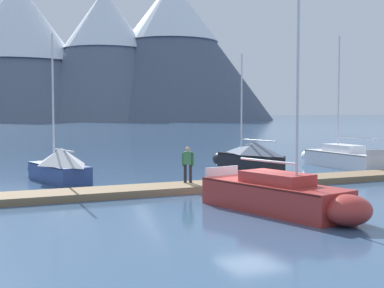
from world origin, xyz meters
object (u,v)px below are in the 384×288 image
Objects in this scene: person_on_dock at (188,162)px; sailboat_mid_dock_starboard at (247,157)px; sailboat_second_berth at (57,165)px; sailboat_mid_dock_port at (283,196)px; sailboat_far_berth at (339,157)px.

sailboat_mid_dock_starboard is at bearing 41.86° from person_on_dock.
person_on_dock is at bearing -45.77° from sailboat_second_berth.
sailboat_mid_dock_port is at bearing -63.84° from sailboat_second_berth.
sailboat_far_berth reaches higher than sailboat_second_berth.
sailboat_far_berth is 5.02× the size of person_on_dock.
sailboat_mid_dock_port is at bearing -83.28° from person_on_dock.
sailboat_mid_dock_starboard reaches higher than person_on_dock.
sailboat_mid_dock_starboard is 4.23× the size of person_on_dock.
sailboat_far_berth is (12.14, 12.03, -0.00)m from sailboat_mid_dock_port.
sailboat_far_berth reaches higher than person_on_dock.
sailboat_mid_dock_port is at bearing -135.27° from sailboat_far_berth.
sailboat_mid_dock_starboard is at bearing 2.33° from sailboat_second_berth.
person_on_dock is at bearing -138.14° from sailboat_mid_dock_starboard.
sailboat_far_berth reaches higher than sailboat_mid_dock_starboard.
sailboat_mid_dock_port reaches higher than sailboat_second_berth.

